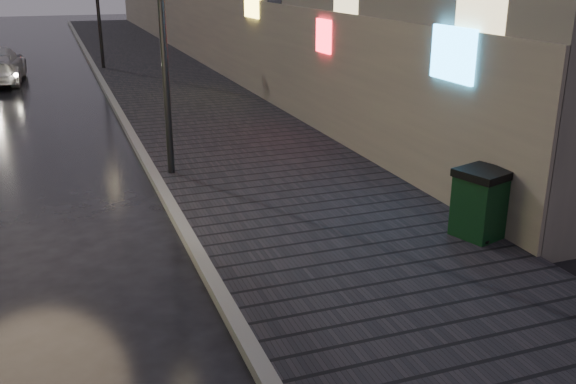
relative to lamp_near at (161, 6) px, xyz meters
name	(u,v)px	position (x,y,z in m)	size (l,w,h in m)	color
ground	(108,345)	(-1.85, -6.00, -3.49)	(120.00, 120.00, 0.00)	black
sidewalk	(155,70)	(2.05, 15.00, -3.41)	(4.60, 58.00, 0.15)	black
curb	(97,73)	(-0.35, 15.00, -3.41)	(0.20, 58.00, 0.15)	slate
lamp_near	(161,6)	(0.00, 0.00, 0.00)	(0.36, 0.36, 5.28)	black
trash_bin	(481,203)	(3.95, -5.02, -2.78)	(0.90, 0.90, 1.09)	black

